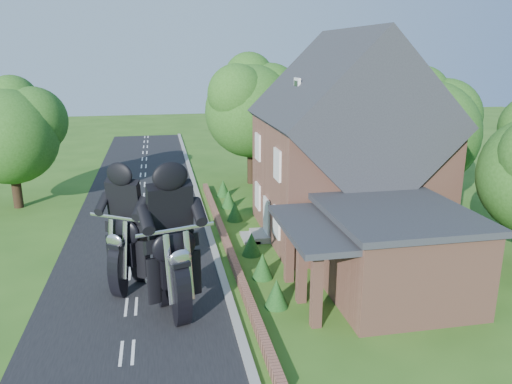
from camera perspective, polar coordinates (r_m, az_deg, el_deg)
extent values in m
plane|color=#2E5919|center=(19.55, -14.07, -12.63)|extent=(120.00, 120.00, 0.00)
cube|color=black|center=(19.54, -14.07, -12.61)|extent=(7.00, 80.00, 0.02)
cube|color=gray|center=(19.61, -3.15, -11.85)|extent=(0.30, 80.00, 0.12)
cube|color=#925E4A|center=(24.15, -3.31, -6.01)|extent=(0.30, 22.00, 0.40)
cube|color=#925E4A|center=(25.72, 10.09, 1.69)|extent=(8.00, 8.00, 6.00)
cube|color=#25272D|center=(25.18, 10.41, 8.33)|extent=(8.48, 8.64, 8.48)
cube|color=#925E4A|center=(25.78, 15.07, 15.36)|extent=(0.60, 0.90, 1.60)
cube|color=white|center=(24.20, 4.73, 11.81)|extent=(0.12, 0.80, 0.90)
cube|color=black|center=(24.19, 4.59, 11.81)|extent=(0.04, 0.55, 0.65)
cube|color=white|center=(25.13, 1.19, -3.04)|extent=(0.10, 1.10, 2.10)
cube|color=gray|center=(25.36, 0.42, -5.01)|extent=(0.80, 1.60, 0.30)
cube|color=gray|center=(25.30, -0.69, -5.25)|extent=(0.80, 1.60, 0.15)
cube|color=white|center=(22.92, 2.37, -3.47)|extent=(0.10, 1.10, 1.40)
cube|color=black|center=(22.92, 2.32, -3.47)|extent=(0.04, 0.92, 1.22)
cube|color=white|center=(27.01, 0.20, -0.46)|extent=(0.10, 1.10, 1.40)
cube|color=black|center=(27.01, 0.16, -0.46)|extent=(0.04, 0.92, 1.22)
cube|color=white|center=(22.18, 2.45, 3.13)|extent=(0.10, 1.10, 1.40)
cube|color=black|center=(22.18, 2.40, 3.13)|extent=(0.04, 0.92, 1.22)
cube|color=white|center=(26.39, 0.20, 5.18)|extent=(0.10, 1.10, 1.40)
cube|color=black|center=(26.39, 0.16, 5.18)|extent=(0.04, 0.92, 1.22)
cube|color=#925E4A|center=(20.05, 15.53, -6.94)|extent=(5.00, 5.60, 3.20)
cube|color=#25272D|center=(19.47, 15.90, -2.26)|extent=(5.30, 5.94, 0.24)
cube|color=#25272D|center=(18.42, 7.15, -4.01)|extent=(2.60, 5.32, 0.22)
cube|color=#925E4A|center=(17.28, 6.93, -10.97)|extent=(0.35, 0.35, 2.80)
cube|color=#925E4A|center=(18.83, 5.23, -8.58)|extent=(0.35, 0.35, 2.80)
cube|color=#925E4A|center=(20.42, 3.82, -6.56)|extent=(0.35, 0.35, 2.80)
cylinder|color=black|center=(30.83, 18.74, 0.55)|extent=(0.56, 0.56, 3.00)
sphere|color=#224F16|center=(30.21, 19.26, 6.32)|extent=(6.00, 6.00, 6.00)
sphere|color=#224F16|center=(31.30, 21.02, 8.12)|extent=(4.32, 4.32, 4.32)
sphere|color=#224F16|center=(28.76, 18.54, 8.37)|extent=(3.72, 3.72, 3.72)
sphere|color=#224F16|center=(31.06, 18.66, 10.52)|extent=(3.30, 3.30, 3.30)
cylinder|color=black|center=(36.32, 9.53, 3.86)|extent=(0.56, 0.56, 3.60)
sphere|color=#224F16|center=(35.75, 9.81, 9.80)|extent=(7.20, 7.20, 7.20)
sphere|color=#224F16|center=(36.92, 11.88, 11.56)|extent=(5.18, 5.18, 5.18)
sphere|color=#224F16|center=(34.19, 8.55, 12.02)|extent=(4.46, 4.46, 4.46)
sphere|color=#224F16|center=(36.97, 9.33, 13.93)|extent=(3.96, 3.96, 3.96)
cylinder|color=black|center=(35.66, -0.13, 3.70)|extent=(0.56, 0.56, 3.40)
sphere|color=#224F16|center=(35.10, -0.13, 9.23)|extent=(6.40, 6.40, 6.40)
sphere|color=#224F16|center=(35.93, 1.96, 10.91)|extent=(4.61, 4.61, 4.61)
sphere|color=#224F16|center=(33.84, -1.71, 11.16)|extent=(3.97, 3.97, 3.97)
sphere|color=#224F16|center=(36.20, -0.37, 12.98)|extent=(3.52, 3.52, 3.52)
cylinder|color=black|center=(33.24, -25.32, 0.74)|extent=(0.56, 0.56, 2.80)
sphere|color=#224F16|center=(32.68, -25.92, 5.72)|extent=(5.60, 5.60, 5.60)
sphere|color=#224F16|center=(32.81, -23.72, 7.50)|extent=(4.03, 4.03, 4.03)
sphere|color=#224F16|center=(33.50, -25.70, 9.36)|extent=(3.08, 3.08, 3.08)
cone|color=#133E13|center=(18.79, 2.35, -11.46)|extent=(0.90, 0.90, 1.10)
cone|color=#133E13|center=(20.99, 0.75, -8.41)|extent=(0.90, 0.90, 1.10)
cone|color=#133E13|center=(23.25, -0.52, -5.94)|extent=(0.90, 0.90, 1.10)
cone|color=#133E13|center=(27.89, -2.43, -2.21)|extent=(0.90, 0.90, 1.10)
cone|color=#133E13|center=(30.25, -3.15, -0.78)|extent=(0.90, 0.90, 1.10)
cone|color=#133E13|center=(32.63, -3.77, 0.45)|extent=(0.90, 0.90, 1.10)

